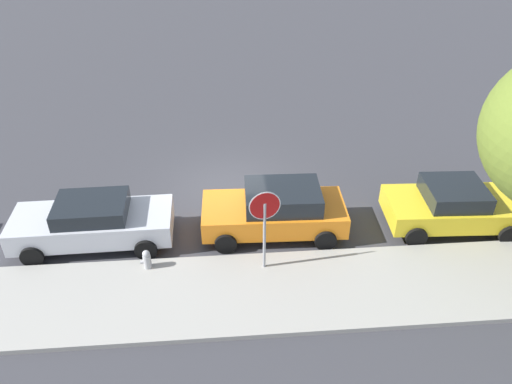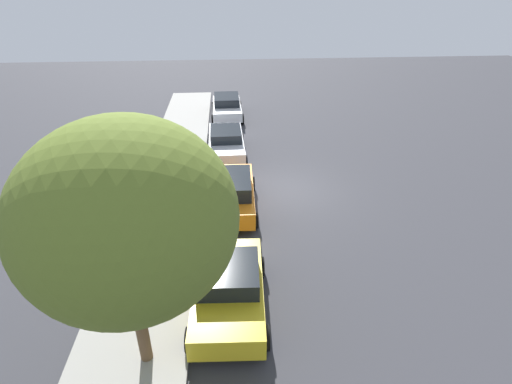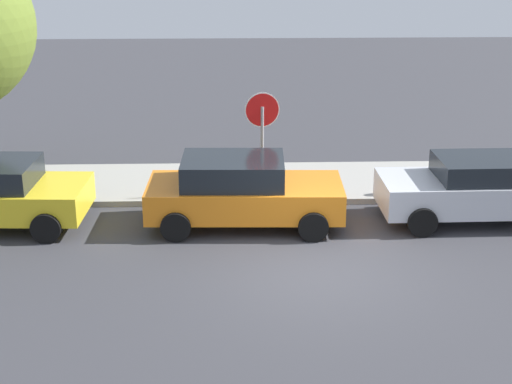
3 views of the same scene
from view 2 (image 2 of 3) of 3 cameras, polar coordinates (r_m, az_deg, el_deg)
name	(u,v)px [view 2 (image 2 of 3)]	position (r m, az deg, el deg)	size (l,w,h in m)	color
ground_plane	(286,190)	(17.58, 4.26, 0.28)	(60.00, 60.00, 0.00)	#38383D
sidewalk_curb	(169,193)	(17.57, -12.38, -0.13)	(32.00, 2.93, 0.14)	#9E9B93
stop_sign	(185,165)	(15.89, -10.13, 3.89)	(0.83, 0.14, 2.60)	gray
parked_car_orange	(230,192)	(15.80, -3.71, 0.03)	(4.30, 2.16, 1.54)	orange
parked_car_silver	(226,142)	(20.67, -4.30, 7.10)	(4.60, 2.01, 1.45)	silver
parked_car_yellow	(229,288)	(11.40, -3.90, -13.51)	(4.15, 2.25, 1.45)	yellow
parked_car_white	(227,106)	(26.66, -4.19, 12.12)	(4.18, 2.07, 1.38)	white
street_tree_near_corner	(128,219)	(8.42, -17.82, -3.63)	(4.49, 4.49, 6.17)	brown
fire_hydrant	(197,163)	(19.36, -8.36, 4.05)	(0.30, 0.22, 0.72)	#A5A5A8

